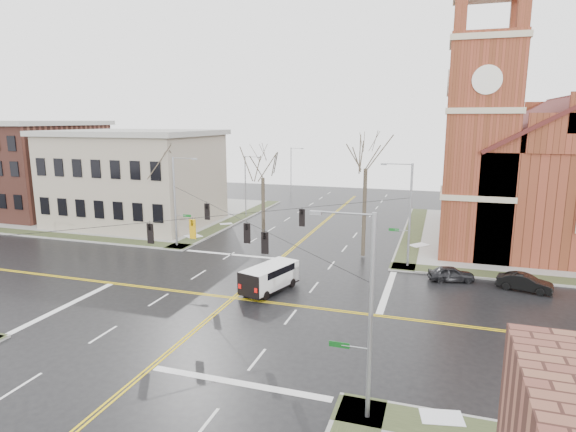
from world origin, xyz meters
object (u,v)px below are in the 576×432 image
(signal_pole_se, at_px, (367,312))
(parked_car_a, at_px, (451,274))
(church, at_px, (555,163))
(streetlight_north_b, at_px, (292,169))
(cargo_van, at_px, (271,275))
(streetlight_north_a, at_px, (246,184))
(tree_nw_far, at_px, (163,171))
(tree_nw_near, at_px, (263,173))
(signal_pole_ne, at_px, (408,212))
(tree_ne, at_px, (366,163))
(signal_pole_nw, at_px, (176,199))
(parked_car_b, at_px, (525,283))

(signal_pole_se, height_order, parked_car_a, signal_pole_se)
(church, xyz_separation_m, streetlight_north_b, (-35.42, 23.22, -3.97))
(signal_pole_se, bearing_deg, cargo_van, 123.60)
(streetlight_north_a, xyz_separation_m, cargo_van, (12.72, -25.57, -3.31))
(tree_nw_far, distance_m, tree_nw_near, 10.94)
(tree_nw_near, bearing_deg, signal_pole_ne, -10.77)
(signal_pole_se, distance_m, tree_nw_far, 35.61)
(tree_nw_far, relative_size, tree_ne, 0.84)
(church, distance_m, signal_pole_nw, 38.61)
(signal_pole_ne, distance_m, parked_car_b, 10.56)
(streetlight_north_b, bearing_deg, tree_ne, -62.55)
(cargo_van, relative_size, tree_ne, 0.45)
(signal_pole_ne, relative_size, tree_ne, 0.73)
(cargo_van, xyz_separation_m, tree_nw_far, (-16.03, 11.01, 6.30))
(signal_pole_nw, distance_m, streetlight_north_b, 36.51)
(signal_pole_nw, height_order, parked_car_b, signal_pole_nw)
(streetlight_north_b, xyz_separation_m, parked_car_b, (31.03, -39.82, -3.82))
(church, distance_m, parked_car_b, 18.85)
(church, distance_m, tree_nw_far, 40.37)
(parked_car_a, distance_m, parked_car_b, 5.32)
(streetlight_north_b, bearing_deg, streetlight_north_a, -90.00)
(church, relative_size, tree_ne, 2.23)
(church, distance_m, tree_ne, 20.82)
(church, bearing_deg, cargo_van, -135.44)
(streetlight_north_b, bearing_deg, signal_pole_se, -69.73)
(signal_pole_se, xyz_separation_m, tree_nw_near, (-14.38, 25.73, 2.57))
(cargo_van, xyz_separation_m, tree_nw_near, (-5.12, 11.80, 6.36))
(cargo_van, distance_m, parked_car_b, 19.21)
(signal_pole_nw, height_order, signal_pole_se, same)
(parked_car_a, height_order, tree_ne, tree_ne)
(signal_pole_ne, distance_m, tree_nw_far, 25.49)
(signal_pole_se, bearing_deg, church, 69.67)
(signal_pole_ne, height_order, cargo_van, signal_pole_ne)
(tree_ne, bearing_deg, signal_pole_nw, -173.69)
(streetlight_north_a, bearing_deg, signal_pole_ne, -36.90)
(tree_nw_near, bearing_deg, tree_nw_far, -175.85)
(signal_pole_nw, height_order, tree_nw_far, tree_nw_far)
(church, relative_size, parked_car_a, 7.64)
(signal_pole_ne, xyz_separation_m, tree_nw_near, (-14.38, 2.73, 2.57))
(parked_car_b, xyz_separation_m, tree_nw_far, (-34.35, 5.26, 6.82))
(signal_pole_nw, height_order, cargo_van, signal_pole_nw)
(streetlight_north_a, bearing_deg, signal_pole_nw, -92.32)
(signal_pole_ne, bearing_deg, parked_car_b, -20.11)
(signal_pole_nw, bearing_deg, signal_pole_ne, 0.00)
(parked_car_a, distance_m, tree_nw_near, 20.16)
(parked_car_a, bearing_deg, tree_nw_near, 58.98)
(church, relative_size, tree_nw_far, 2.67)
(cargo_van, distance_m, tree_nw_far, 20.45)
(cargo_van, bearing_deg, tree_ne, 82.15)
(signal_pole_nw, bearing_deg, parked_car_b, -5.97)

